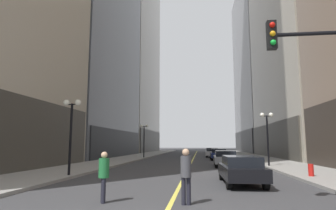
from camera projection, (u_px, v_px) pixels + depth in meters
name	position (u px, v px, depth m)	size (l,w,h in m)	color
ground_plane	(194.00, 157.00, 39.21)	(200.00, 200.00, 0.00)	#38383A
sidewalk_left	(136.00, 157.00, 40.16)	(4.50, 78.00, 0.15)	gray
sidewalk_right	(254.00, 157.00, 38.28)	(4.50, 78.00, 0.15)	gray
lane_centre_stripe	(194.00, 157.00, 39.21)	(0.16, 70.00, 0.01)	#E5D64C
building_left_mid	(78.00, 53.00, 42.91)	(14.41, 24.00, 31.72)	slate
building_left_far	(122.00, 35.00, 69.90)	(15.67, 26.00, 58.25)	#A8A399
building_right_mid	(309.00, 21.00, 39.50)	(12.07, 24.00, 38.54)	#B7AD99
building_right_far	(263.00, 66.00, 64.75)	(10.68, 26.00, 39.83)	gray
car_black	(241.00, 169.00, 13.07)	(1.86, 4.37, 1.32)	black
car_grey	(225.00, 158.00, 23.38)	(1.92, 4.48, 1.32)	slate
car_navy	(218.00, 154.00, 32.97)	(1.85, 4.16, 1.32)	#141E4C
car_silver	(212.00, 152.00, 39.99)	(1.90, 4.64, 1.32)	#B7B7BC
pedestrian_in_green_parka	(104.00, 173.00, 9.08)	(0.45, 0.45, 1.63)	black
pedestrian_with_orange_bag	(186.00, 172.00, 8.79)	(0.38, 0.38, 1.73)	black
street_lamp_left_near	(71.00, 120.00, 16.05)	(1.06, 0.36, 4.43)	black
street_lamp_left_far	(144.00, 133.00, 36.69)	(1.06, 0.36, 4.43)	black
street_lamp_right_mid	(267.00, 127.00, 22.82)	(1.06, 0.36, 4.43)	black
fire_hydrant_right	(311.00, 171.00, 15.13)	(0.28, 0.28, 0.80)	red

